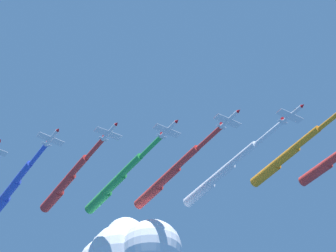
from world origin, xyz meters
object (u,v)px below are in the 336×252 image
at_px(jet_port_mid, 166,178).
at_px(jet_port_outer, 65,184).
at_px(jet_starboard_outer, 10,190).
at_px(jet_starboard_inner, 219,175).
at_px(jet_starboard_mid, 114,184).
at_px(jet_port_inner, 285,157).

distance_m(jet_port_mid, jet_port_outer, 34.33).
distance_m(jet_port_outer, jet_starboard_outer, 19.49).
relative_size(jet_starboard_inner, jet_port_mid, 1.02).
xyz_separation_m(jet_port_mid, jet_port_outer, (30.22, 16.28, 0.26)).
relative_size(jet_starboard_mid, jet_starboard_outer, 1.00).
xyz_separation_m(jet_starboard_mid, jet_starboard_outer, (32.84, 15.33, 1.68)).
bearing_deg(jet_starboard_inner, jet_starboard_outer, 26.26).
distance_m(jet_starboard_mid, jet_port_outer, 16.85).
height_order(jet_starboard_inner, jet_port_mid, jet_port_mid).
distance_m(jet_starboard_inner, jet_port_mid, 17.56).
height_order(jet_port_mid, jet_port_outer, jet_port_outer).
xyz_separation_m(jet_port_inner, jet_starboard_inner, (21.04, 6.44, -2.55)).
relative_size(jet_starboard_inner, jet_port_outer, 1.10).
height_order(jet_port_mid, jet_starboard_mid, jet_port_mid).
bearing_deg(jet_port_outer, jet_starboard_mid, -151.99).
bearing_deg(jet_starboard_outer, jet_port_mid, -153.81).
distance_m(jet_starboard_inner, jet_port_outer, 51.88).
bearing_deg(jet_starboard_outer, jet_port_inner, -155.92).
xyz_separation_m(jet_port_outer, jet_starboard_outer, (18.01, 7.44, 0.23)).
height_order(jet_starboard_inner, jet_port_outer, jet_port_outer).
bearing_deg(jet_port_outer, jet_port_mid, -151.69).
height_order(jet_starboard_mid, jet_port_outer, jet_port_outer).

